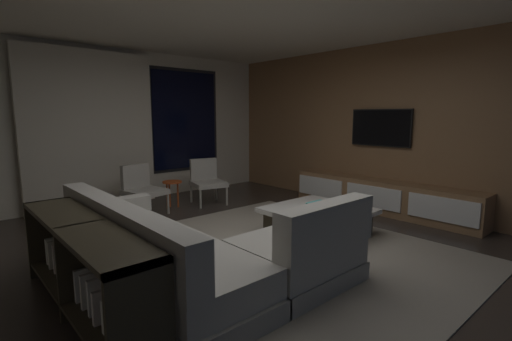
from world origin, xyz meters
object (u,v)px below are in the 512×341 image
side_stool (172,186)px  console_table_behind_couch (84,265)px  coffee_table (318,221)px  accent_chair_near_window (207,179)px  sectional_couch (195,254)px  media_console (383,197)px  mounted_tv (381,128)px  book_stack_on_coffee_table (317,205)px  accent_chair_by_curtain (142,187)px

side_stool → console_table_behind_couch: size_ratio=0.22×
coffee_table → accent_chair_near_window: accent_chair_near_window is taller
sectional_couch → coffee_table: bearing=4.0°
coffee_table → console_table_behind_couch: 2.87m
sectional_couch → console_table_behind_couch: 0.93m
media_console → mounted_tv: bearing=47.6°
coffee_table → sectional_couch: bearing=-176.0°
mounted_tv → sectional_couch: bearing=-174.7°
book_stack_on_coffee_table → console_table_behind_couch: bearing=-179.5°
coffee_table → mounted_tv: mounted_tv is taller
accent_chair_near_window → media_console: bearing=-54.7°
book_stack_on_coffee_table → side_stool: side_stool is taller
console_table_behind_couch → accent_chair_by_curtain: bearing=57.4°
accent_chair_by_curtain → media_console: size_ratio=0.25×
coffee_table → mounted_tv: (1.85, 0.22, 1.16)m
coffee_table → media_console: bearing=0.7°
accent_chair_near_window → mounted_tv: mounted_tv is taller
accent_chair_near_window → side_stool: (-0.65, 0.08, -0.06)m
book_stack_on_coffee_table → accent_chair_by_curtain: bearing=116.3°
coffee_table → mounted_tv: 2.19m
accent_chair_by_curtain → side_stool: size_ratio=1.70×
sectional_couch → accent_chair_by_curtain: bearing=75.0°
accent_chair_by_curtain → media_console: accent_chair_by_curtain is taller
accent_chair_near_window → console_table_behind_couch: size_ratio=0.37×
coffee_table → book_stack_on_coffee_table: (0.01, 0.02, 0.21)m
coffee_table → accent_chair_by_curtain: bearing=115.9°
sectional_couch → book_stack_on_coffee_table: sectional_couch is taller
media_console → console_table_behind_couch: bearing=-179.7°
accent_chair_near_window → accent_chair_by_curtain: (-1.17, 0.09, 0.00)m
accent_chair_by_curtain → accent_chair_near_window: bearing=-4.1°
side_stool → mounted_tv: (2.55, -2.31, 0.98)m
sectional_couch → accent_chair_by_curtain: 2.77m
book_stack_on_coffee_table → console_table_behind_couch: 2.87m
mounted_tv → console_table_behind_couch: mounted_tv is taller
accent_chair_by_curtain → media_console: (2.90, -2.52, -0.18)m
accent_chair_by_curtain → side_stool: bearing=-1.0°
sectional_couch → accent_chair_by_curtain: sectional_couch is taller
book_stack_on_coffee_table → mounted_tv: bearing=6.1°
accent_chair_by_curtain → console_table_behind_couch: (-1.63, -2.54, -0.03)m
media_console → mounted_tv: (0.18, 0.20, 1.10)m
accent_chair_near_window → coffee_table: bearing=-88.7°
book_stack_on_coffee_table → side_stool: size_ratio=0.62×
coffee_table → side_stool: (-0.70, 2.53, 0.19)m
book_stack_on_coffee_table → mounted_tv: 2.08m
book_stack_on_coffee_table → mounted_tv: mounted_tv is taller
book_stack_on_coffee_table → media_console: media_console is taller
side_stool → accent_chair_by_curtain: bearing=179.0°
coffee_table → accent_chair_near_window: size_ratio=1.49×
accent_chair_near_window → book_stack_on_coffee_table: bearing=-88.3°
media_console → book_stack_on_coffee_table: bearing=179.9°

